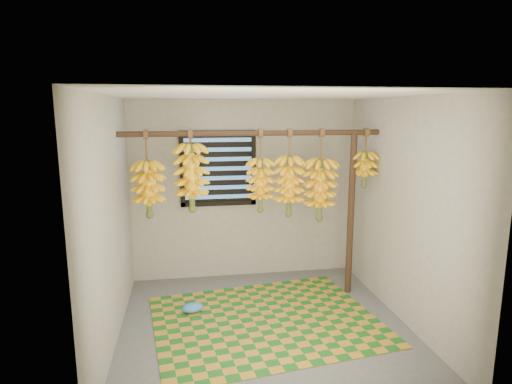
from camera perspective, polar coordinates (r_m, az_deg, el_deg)
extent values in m
cube|color=#535353|center=(4.75, 1.15, -17.54)|extent=(3.00, 3.00, 0.01)
cube|color=silver|center=(4.19, 1.28, 12.90)|extent=(3.00, 3.00, 0.01)
cube|color=gray|center=(5.77, -1.57, 0.29)|extent=(3.00, 0.01, 2.40)
cube|color=gray|center=(4.30, -18.93, -3.94)|extent=(0.01, 3.00, 2.40)
cube|color=gray|center=(4.82, 19.09, -2.41)|extent=(0.01, 3.00, 2.40)
cube|color=black|center=(5.66, -5.07, 3.13)|extent=(1.00, 0.04, 1.00)
cylinder|color=#422B1C|center=(4.88, -0.29, 7.85)|extent=(3.00, 0.06, 0.06)
cylinder|color=#422B1C|center=(5.35, 12.52, -2.99)|extent=(0.08, 0.08, 2.00)
cube|color=#1C5F1C|center=(4.86, 1.30, -16.72)|extent=(2.59, 2.19, 0.01)
ellipsoid|color=#3B81DD|center=(5.05, -8.45, -15.02)|extent=(0.28, 0.23, 0.10)
cylinder|color=brown|center=(4.84, -14.40, 5.75)|extent=(0.02, 0.02, 0.35)
cylinder|color=#4C5923|center=(4.90, -14.15, 0.62)|extent=(0.07, 0.07, 0.59)
cylinder|color=brown|center=(4.82, -8.74, 7.03)|extent=(0.02, 0.02, 0.17)
cylinder|color=#4C5923|center=(4.86, -8.60, 2.14)|extent=(0.07, 0.07, 0.72)
cylinder|color=brown|center=(4.90, 0.59, 6.20)|extent=(0.02, 0.02, 0.34)
cylinder|color=#4C5923|center=(4.96, 0.58, 1.17)|extent=(0.05, 0.05, 0.59)
cylinder|color=brown|center=(4.97, 4.49, 6.34)|extent=(0.02, 0.02, 0.33)
cylinder|color=#4C5923|center=(5.03, 4.41, 1.04)|extent=(0.06, 0.06, 0.67)
cylinder|color=brown|center=(5.08, 8.69, 6.10)|extent=(0.02, 0.02, 0.37)
cylinder|color=#4C5923|center=(5.14, 8.53, 0.53)|extent=(0.06, 0.06, 0.69)
cylinder|color=brown|center=(5.27, 14.44, 6.50)|extent=(0.02, 0.02, 0.29)
cylinder|color=#4C5923|center=(5.30, 14.28, 3.16)|extent=(0.05, 0.05, 0.39)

